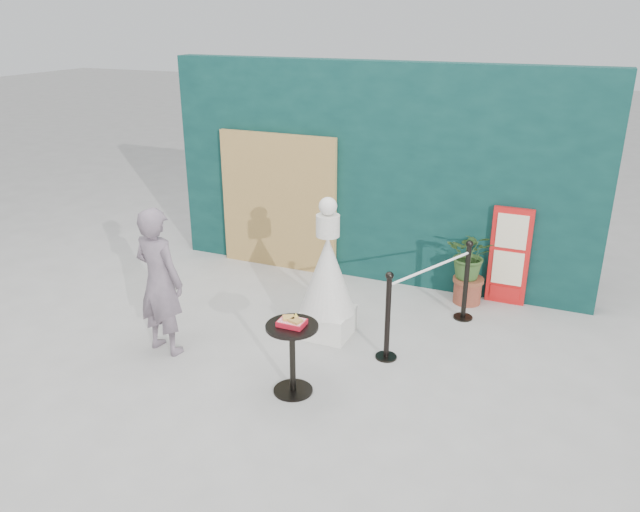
{
  "coord_description": "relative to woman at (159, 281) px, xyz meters",
  "views": [
    {
      "loc": [
        2.57,
        -4.86,
        3.58
      ],
      "look_at": [
        0.0,
        1.2,
        1.0
      ],
      "focal_mm": 35.0,
      "sensor_mm": 36.0,
      "label": 1
    }
  ],
  "objects": [
    {
      "name": "back_wall",
      "position": [
        1.47,
        2.96,
        0.66
      ],
      "size": [
        6.0,
        0.3,
        3.0
      ],
      "primitive_type": "cube",
      "color": "#092928",
      "rests_on": "ground"
    },
    {
      "name": "cafe_table",
      "position": [
        1.69,
        -0.2,
        -0.34
      ],
      "size": [
        0.52,
        0.52,
        0.75
      ],
      "color": "black",
      "rests_on": "ground"
    },
    {
      "name": "stanchion_barrier",
      "position": [
        2.66,
        1.45,
        -0.35
      ],
      "size": [
        0.84,
        1.54,
        1.03
      ],
      "color": "black",
      "rests_on": "ground"
    },
    {
      "name": "woman",
      "position": [
        0.0,
        0.0,
        0.0
      ],
      "size": [
        0.67,
        0.49,
        1.68
      ],
      "primitive_type": "imported",
      "rotation": [
        0.0,
        0.0,
        2.99
      ],
      "color": "slate",
      "rests_on": "ground"
    },
    {
      "name": "planter",
      "position": [
        2.92,
        2.58,
        -0.26
      ],
      "size": [
        0.59,
        0.51,
        1.0
      ],
      "color": "brown",
      "rests_on": "ground"
    },
    {
      "name": "menu_board",
      "position": [
        3.37,
        2.77,
        -0.19
      ],
      "size": [
        0.5,
        0.07,
        1.3
      ],
      "color": "red",
      "rests_on": "ground"
    },
    {
      "name": "food_basket",
      "position": [
        1.69,
        -0.2,
        -0.05
      ],
      "size": [
        0.26,
        0.19,
        0.11
      ],
      "color": "red",
      "rests_on": "cafe_table"
    },
    {
      "name": "ground",
      "position": [
        1.47,
        -0.19,
        -0.84
      ],
      "size": [
        60.0,
        60.0,
        0.0
      ],
      "primitive_type": "plane",
      "color": "#ADAAA5",
      "rests_on": "ground"
    },
    {
      "name": "bamboo_fence",
      "position": [
        0.07,
        2.75,
        0.16
      ],
      "size": [
        1.8,
        0.08,
        2.0
      ],
      "primitive_type": "cube",
      "color": "tan",
      "rests_on": "ground"
    },
    {
      "name": "statue",
      "position": [
        1.55,
        1.07,
        -0.15
      ],
      "size": [
        0.66,
        0.66,
        1.69
      ],
      "color": "white",
      "rests_on": "ground"
    }
  ]
}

